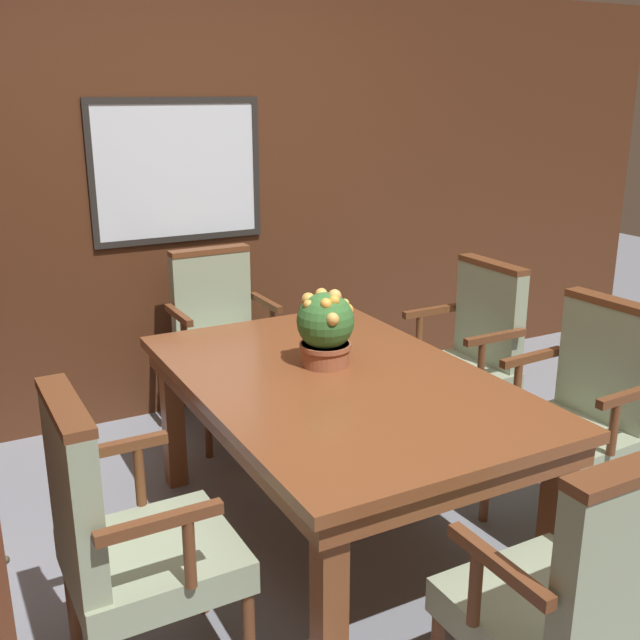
{
  "coord_description": "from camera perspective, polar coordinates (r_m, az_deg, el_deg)",
  "views": [
    {
      "loc": [
        -1.34,
        -2.22,
        1.85
      ],
      "look_at": [
        0.05,
        0.38,
        0.94
      ],
      "focal_mm": 42.0,
      "sensor_mm": 36.0,
      "label": 1
    }
  ],
  "objects": [
    {
      "name": "chair_right_far",
      "position": [
        3.96,
        11.12,
        -2.5
      ],
      "size": [
        0.52,
        0.55,
        1.02
      ],
      "rotation": [
        0.0,
        0.0,
        -1.57
      ],
      "color": "brown",
      "rests_on": "ground_plane"
    },
    {
      "name": "chair_head_near",
      "position": [
        2.25,
        19.08,
        -19.5
      ],
      "size": [
        0.55,
        0.52,
        1.02
      ],
      "rotation": [
        0.0,
        0.0,
        3.15
      ],
      "color": "brown",
      "rests_on": "ground_plane"
    },
    {
      "name": "chair_head_far",
      "position": [
        4.19,
        -7.51,
        -1.21
      ],
      "size": [
        0.55,
        0.53,
        1.02
      ],
      "rotation": [
        0.0,
        0.0,
        0.02
      ],
      "color": "brown",
      "rests_on": "ground_plane"
    },
    {
      "name": "wall_back",
      "position": [
        4.4,
        -10.24,
        8.64
      ],
      "size": [
        7.2,
        0.08,
        2.45
      ],
      "color": "#4C2816",
      "rests_on": "ground_plane"
    },
    {
      "name": "dining_table",
      "position": [
        3.07,
        1.33,
        -5.96
      ],
      "size": [
        1.14,
        1.76,
        0.74
      ],
      "color": "brown",
      "rests_on": "ground_plane"
    },
    {
      "name": "potted_plant",
      "position": [
        3.11,
        0.43,
        -0.59
      ],
      "size": [
        0.26,
        0.25,
        0.33
      ],
      "color": "#9E5638",
      "rests_on": "dining_table"
    },
    {
      "name": "chair_right_near",
      "position": [
        3.4,
        19.26,
        -6.5
      ],
      "size": [
        0.55,
        0.56,
        1.02
      ],
      "rotation": [
        0.0,
        0.0,
        -1.52
      ],
      "color": "brown",
      "rests_on": "ground_plane"
    },
    {
      "name": "chair_left_near",
      "position": [
        2.46,
        -14.67,
        -15.52
      ],
      "size": [
        0.53,
        0.55,
        1.02
      ],
      "rotation": [
        0.0,
        0.0,
        1.58
      ],
      "color": "brown",
      "rests_on": "ground_plane"
    },
    {
      "name": "ground_plane",
      "position": [
        3.19,
        2.54,
        -18.44
      ],
      "size": [
        14.0,
        14.0,
        0.0
      ],
      "primitive_type": "plane",
      "color": "gray"
    }
  ]
}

